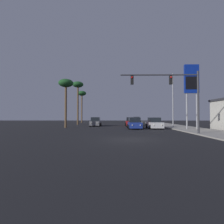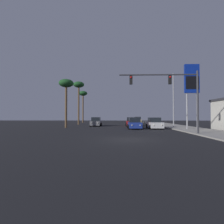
% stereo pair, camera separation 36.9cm
% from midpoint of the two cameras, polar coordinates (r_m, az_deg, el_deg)
% --- Properties ---
extents(ground_plane, '(120.00, 120.00, 0.00)m').
position_cam_midpoint_polar(ground_plane, '(14.39, 5.35, -8.93)').
color(ground_plane, black).
extents(sidewalk_right, '(5.00, 60.00, 0.12)m').
position_cam_midpoint_polar(sidewalk_right, '(26.51, 24.51, -5.19)').
color(sidewalk_right, '#9E998E').
rests_on(sidewalk_right, ground).
extents(car_white, '(2.04, 4.31, 1.68)m').
position_cam_midpoint_polar(car_white, '(27.22, 13.27, -3.69)').
color(car_white, silver).
rests_on(car_white, ground).
extents(car_tan, '(2.04, 4.34, 1.68)m').
position_cam_midpoint_polar(car_tan, '(48.76, 7.78, -2.65)').
color(car_tan, tan).
rests_on(car_tan, ground).
extents(car_grey, '(2.04, 4.31, 1.68)m').
position_cam_midpoint_polar(car_grey, '(33.51, -5.72, -3.27)').
color(car_grey, slate).
rests_on(car_grey, ground).
extents(car_blue, '(2.04, 4.32, 1.68)m').
position_cam_midpoint_polar(car_blue, '(26.46, 6.97, -3.79)').
color(car_blue, navy).
rests_on(car_blue, ground).
extents(car_red, '(2.04, 4.33, 1.68)m').
position_cam_midpoint_polar(car_red, '(33.22, 5.81, -3.29)').
color(car_red, maroon).
rests_on(car_red, ground).
extents(traffic_light_mast, '(8.19, 0.36, 6.50)m').
position_cam_midpoint_polar(traffic_light_mast, '(19.46, 19.39, 7.22)').
color(traffic_light_mast, '#38383D').
rests_on(traffic_light_mast, sidewalk_right).
extents(street_lamp, '(1.74, 0.24, 9.00)m').
position_cam_midpoint_polar(street_lamp, '(31.32, 18.71, 4.64)').
color(street_lamp, '#99999E').
rests_on(street_lamp, sidewalk_right).
extents(gas_station_sign, '(2.00, 0.42, 9.00)m').
position_cam_midpoint_polar(gas_station_sign, '(27.12, 24.18, 8.80)').
color(gas_station_sign, '#99999E').
rests_on(gas_station_sign, sidewalk_right).
extents(palm_tree_near, '(2.40, 2.40, 7.94)m').
position_cam_midpoint_polar(palm_tree_near, '(29.76, -15.17, 8.34)').
color(palm_tree_near, brown).
rests_on(palm_tree_near, ground).
extents(palm_tree_mid, '(2.40, 2.40, 9.53)m').
position_cam_midpoint_polar(palm_tree_mid, '(39.60, -11.34, 7.97)').
color(palm_tree_mid, brown).
rests_on(palm_tree_mid, ground).
extents(palm_tree_far, '(2.40, 2.40, 8.88)m').
position_cam_midpoint_polar(palm_tree_far, '(49.42, -10.03, 5.45)').
color(palm_tree_far, brown).
rests_on(palm_tree_far, ground).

